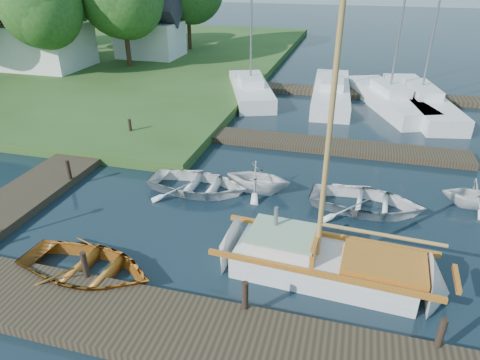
% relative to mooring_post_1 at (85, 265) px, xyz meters
% --- Properties ---
extents(ground, '(160.00, 160.00, 0.00)m').
position_rel_mooring_post_1_xyz_m(ground, '(3.00, 5.00, -0.70)').
color(ground, black).
rests_on(ground, ground).
extents(near_dock, '(18.00, 2.20, 0.30)m').
position_rel_mooring_post_1_xyz_m(near_dock, '(3.00, -1.00, -0.55)').
color(near_dock, '#2C2319').
rests_on(near_dock, ground).
extents(left_dock, '(2.20, 18.00, 0.30)m').
position_rel_mooring_post_1_xyz_m(left_dock, '(-5.00, 7.00, -0.55)').
color(left_dock, '#2C2319').
rests_on(left_dock, ground).
extents(far_dock, '(14.00, 1.60, 0.30)m').
position_rel_mooring_post_1_xyz_m(far_dock, '(5.00, 11.50, -0.55)').
color(far_dock, '#2C2319').
rests_on(far_dock, ground).
extents(pontoon, '(30.00, 1.60, 0.30)m').
position_rel_mooring_post_1_xyz_m(pontoon, '(13.00, 21.00, -0.55)').
color(pontoon, '#2C2319').
rests_on(pontoon, ground).
extents(shore, '(50.00, 40.00, 0.50)m').
position_rel_mooring_post_1_xyz_m(shore, '(-25.00, 27.00, -0.45)').
color(shore, '#2C4C1C').
rests_on(shore, ground).
extents(mooring_post_1, '(0.16, 0.16, 0.80)m').
position_rel_mooring_post_1_xyz_m(mooring_post_1, '(0.00, 0.00, 0.00)').
color(mooring_post_1, black).
rests_on(mooring_post_1, near_dock).
extents(mooring_post_2, '(0.16, 0.16, 0.80)m').
position_rel_mooring_post_1_xyz_m(mooring_post_2, '(4.50, 0.00, 0.00)').
color(mooring_post_2, black).
rests_on(mooring_post_2, near_dock).
extents(mooring_post_3, '(0.16, 0.16, 0.80)m').
position_rel_mooring_post_1_xyz_m(mooring_post_3, '(9.00, 0.00, 0.00)').
color(mooring_post_3, black).
rests_on(mooring_post_3, near_dock).
extents(mooring_post_4, '(0.16, 0.16, 0.80)m').
position_rel_mooring_post_1_xyz_m(mooring_post_4, '(-4.00, 5.00, 0.00)').
color(mooring_post_4, black).
rests_on(mooring_post_4, left_dock).
extents(mooring_post_5, '(0.16, 0.16, 0.80)m').
position_rel_mooring_post_1_xyz_m(mooring_post_5, '(-4.00, 10.00, 0.00)').
color(mooring_post_5, black).
rests_on(mooring_post_5, left_dock).
extents(sailboat, '(7.25, 2.35, 9.83)m').
position_rel_mooring_post_1_xyz_m(sailboat, '(6.39, 2.16, -0.36)').
color(sailboat, silver).
rests_on(sailboat, ground).
extents(dinghy, '(4.26, 3.19, 0.84)m').
position_rel_mooring_post_1_xyz_m(dinghy, '(-0.23, 0.30, -0.28)').
color(dinghy, '#973D0E').
rests_on(dinghy, ground).
extents(tender_a, '(3.98, 2.90, 0.81)m').
position_rel_mooring_post_1_xyz_m(tender_a, '(1.05, 5.90, -0.30)').
color(tender_a, silver).
rests_on(tender_a, ground).
extents(tender_b, '(2.65, 2.32, 1.34)m').
position_rel_mooring_post_1_xyz_m(tender_b, '(3.32, 6.51, -0.03)').
color(tender_b, silver).
rests_on(tender_b, ground).
extents(tender_c, '(4.19, 3.12, 0.83)m').
position_rel_mooring_post_1_xyz_m(tender_c, '(7.39, 6.19, -0.28)').
color(tender_c, silver).
rests_on(tender_c, ground).
extents(tender_d, '(2.29, 1.98, 1.20)m').
position_rel_mooring_post_1_xyz_m(tender_d, '(11.19, 7.44, -0.10)').
color(tender_d, silver).
rests_on(tender_d, ground).
extents(marina_boat_0, '(4.77, 7.86, 11.58)m').
position_rel_mooring_post_1_xyz_m(marina_boat_0, '(-0.08, 18.84, -0.12)').
color(marina_boat_0, silver).
rests_on(marina_boat_0, ground).
extents(marina_boat_1, '(2.78, 9.29, 10.41)m').
position_rel_mooring_post_1_xyz_m(marina_boat_1, '(5.04, 19.66, -0.14)').
color(marina_boat_1, silver).
rests_on(marina_boat_1, ground).
extents(marina_boat_2, '(5.23, 8.82, 12.58)m').
position_rel_mooring_post_1_xyz_m(marina_boat_2, '(8.54, 19.06, -0.12)').
color(marina_boat_2, silver).
rests_on(marina_boat_2, ground).
extents(marina_boat_3, '(4.15, 10.25, 11.08)m').
position_rel_mooring_post_1_xyz_m(marina_boat_3, '(10.36, 19.35, -0.14)').
color(marina_boat_3, silver).
rests_on(marina_boat_3, ground).
extents(house_a, '(6.30, 5.00, 6.29)m').
position_rel_mooring_post_1_xyz_m(house_a, '(-17.00, 21.00, 2.26)').
color(house_a, white).
rests_on(house_a, shore).
extents(house_c, '(5.25, 4.00, 5.28)m').
position_rel_mooring_post_1_xyz_m(house_c, '(-11.00, 27.00, 1.88)').
color(house_c, white).
rests_on(house_c, shore).
extents(tree_2, '(5.83, 5.75, 7.82)m').
position_rel_mooring_post_1_xyz_m(tree_2, '(-15.00, 19.05, 4.55)').
color(tree_2, '#332114').
rests_on(tree_2, shore).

